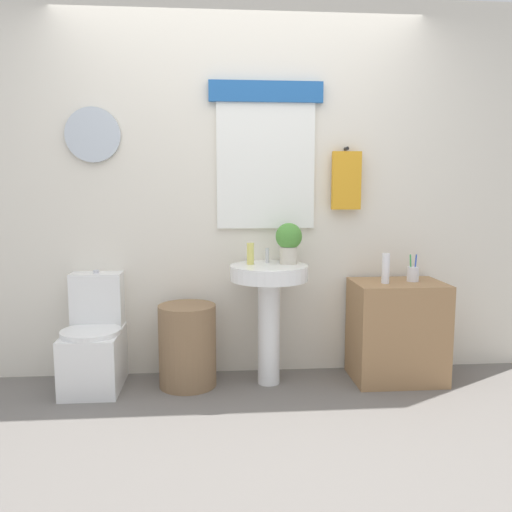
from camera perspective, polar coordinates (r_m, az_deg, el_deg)
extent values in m
plane|color=slate|center=(2.87, -0.32, -19.90)|extent=(8.00, 8.00, 0.00)
cube|color=silver|center=(3.70, -1.69, 7.14)|extent=(4.40, 0.10, 2.60)
cube|color=white|center=(3.65, 1.07, 9.87)|extent=(0.68, 0.03, 0.87)
cube|color=#235BA3|center=(3.69, 1.11, 17.56)|extent=(0.78, 0.04, 0.14)
cylinder|color=silver|center=(3.73, -17.43, 12.55)|extent=(0.37, 0.03, 0.37)
cylinder|color=black|center=(3.74, 9.87, 11.51)|extent=(0.02, 0.06, 0.02)
cube|color=gold|center=(3.71, 9.87, 8.14)|extent=(0.20, 0.05, 0.40)
cube|color=white|center=(3.67, -17.32, -10.83)|extent=(0.36, 0.50, 0.38)
cylinder|color=white|center=(3.55, -17.66, -7.95)|extent=(0.38, 0.38, 0.03)
cube|color=white|center=(3.73, -16.97, -4.55)|extent=(0.34, 0.18, 0.36)
cylinder|color=silver|center=(3.70, -17.09, -1.63)|extent=(0.04, 0.04, 0.02)
cylinder|color=#846647|center=(3.56, -7.52, -9.69)|extent=(0.38, 0.38, 0.55)
cylinder|color=white|center=(3.55, 1.41, -8.32)|extent=(0.15, 0.15, 0.71)
cylinder|color=white|center=(3.46, 1.43, -1.83)|extent=(0.52, 0.52, 0.10)
cylinder|color=silver|center=(3.56, 1.23, 0.07)|extent=(0.03, 0.03, 0.10)
cube|color=#9E754C|center=(3.75, 15.16, -7.93)|extent=(0.61, 0.44, 0.69)
cylinder|color=#DBD166|center=(3.48, -0.62, 0.26)|extent=(0.05, 0.05, 0.14)
cylinder|color=beige|center=(3.52, 3.60, 0.08)|extent=(0.12, 0.12, 0.11)
sphere|color=#4C8E38|center=(3.51, 3.61, 2.17)|extent=(0.18, 0.18, 0.18)
cylinder|color=white|center=(3.58, 14.01, -1.32)|extent=(0.05, 0.05, 0.20)
cylinder|color=silver|center=(3.72, 16.80, -1.91)|extent=(0.08, 0.08, 0.10)
cylinder|color=blue|center=(3.72, 17.04, -1.20)|extent=(0.01, 0.02, 0.18)
cylinder|color=green|center=(3.70, 16.59, -1.23)|extent=(0.01, 0.03, 0.18)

